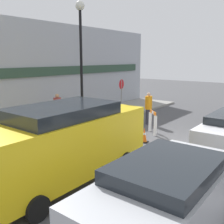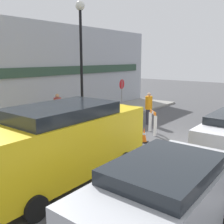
{
  "view_description": "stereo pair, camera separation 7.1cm",
  "coord_description": "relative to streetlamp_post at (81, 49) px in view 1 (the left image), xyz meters",
  "views": [
    {
      "loc": [
        -10.23,
        -4.13,
        3.51
      ],
      "look_at": [
        -0.55,
        3.36,
        1.0
      ],
      "focal_mm": 42.0,
      "sensor_mm": 36.0,
      "label": 1
    },
    {
      "loc": [
        -10.18,
        -4.19,
        3.51
      ],
      "look_at": [
        -0.55,
        3.36,
        1.0
      ],
      "focal_mm": 42.0,
      "sensor_mm": 36.0,
      "label": 2
    }
  ],
  "objects": [
    {
      "name": "ground_plane",
      "position": [
        0.87,
        -5.01,
        -3.96
      ],
      "size": [
        60.0,
        60.0,
        0.0
      ],
      "primitive_type": "plane",
      "color": "#4C4C4F"
    },
    {
      "name": "sidewalk_slab",
      "position": [
        0.87,
        1.09,
        -3.89
      ],
      "size": [
        18.0,
        3.21,
        0.13
      ],
      "color": "gray",
      "rests_on": "ground_plane"
    },
    {
      "name": "storefront_facade",
      "position": [
        0.87,
        2.77,
        -1.2
      ],
      "size": [
        18.0,
        0.22,
        5.5
      ],
      "color": "#A3A8B2",
      "rests_on": "ground_plane"
    },
    {
      "name": "streetlamp_post",
      "position": [
        0.0,
        0.0,
        0.0
      ],
      "size": [
        0.44,
        0.44,
        6.02
      ],
      "color": "black",
      "rests_on": "sidewalk_slab"
    },
    {
      "name": "stop_sign",
      "position": [
        3.79,
        0.29,
        -2.41
      ],
      "size": [
        0.6,
        0.1,
        2.11
      ],
      "rotation": [
        0.0,
        0.0,
        3.28
      ],
      "color": "gray",
      "rests_on": "sidewalk_slab"
    },
    {
      "name": "barricade_0",
      "position": [
        -0.78,
        -1.09,
        -3.39
      ],
      "size": [
        0.77,
        0.81,
        1.02
      ],
      "rotation": [
        0.0,
        0.0,
        3.96
      ],
      "color": "white",
      "rests_on": "ground_plane"
    },
    {
      "name": "barricade_1",
      "position": [
        -0.88,
        -3.11,
        -3.42
      ],
      "size": [
        0.6,
        0.85,
        0.99
      ],
      "rotation": [
        0.0,
        0.0,
        5.27
      ],
      "color": "white",
      "rests_on": "ground_plane"
    },
    {
      "name": "barricade_2",
      "position": [
        1.34,
        -3.3,
        -3.36
      ],
      "size": [
        0.7,
        0.73,
        1.1
      ],
      "rotation": [
        0.0,
        0.0,
        7.09
      ],
      "color": "white",
      "rests_on": "ground_plane"
    },
    {
      "name": "barricade_3",
      "position": [
        1.22,
        -0.91,
        -3.39
      ],
      "size": [
        0.85,
        0.48,
        1.05
      ],
      "rotation": [
        0.0,
        0.0,
        8.99
      ],
      "color": "white",
      "rests_on": "ground_plane"
    },
    {
      "name": "traffic_cone_0",
      "position": [
        -1.53,
        -2.59,
        -3.64
      ],
      "size": [
        0.3,
        0.3,
        0.66
      ],
      "color": "black",
      "rests_on": "ground_plane"
    },
    {
      "name": "traffic_cone_1",
      "position": [
        0.43,
        -0.61,
        -3.73
      ],
      "size": [
        0.3,
        0.3,
        0.48
      ],
      "color": "black",
      "rests_on": "ground_plane"
    },
    {
      "name": "traffic_cone_2",
      "position": [
        0.02,
        -0.61,
        -3.66
      ],
      "size": [
        0.3,
        0.3,
        0.62
      ],
      "color": "black",
      "rests_on": "ground_plane"
    },
    {
      "name": "traffic_cone_3",
      "position": [
        1.89,
        -1.64,
        -3.72
      ],
      "size": [
        0.3,
        0.3,
        0.49
      ],
      "color": "black",
      "rests_on": "ground_plane"
    },
    {
      "name": "traffic_cone_4",
      "position": [
        -0.07,
        -3.69,
        -3.64
      ],
      "size": [
        0.3,
        0.3,
        0.66
      ],
      "color": "black",
      "rests_on": "ground_plane"
    },
    {
      "name": "traffic_cone_5",
      "position": [
        -1.1,
        -2.01,
        -3.62
      ],
      "size": [
        0.3,
        0.3,
        0.7
      ],
      "color": "black",
      "rests_on": "ground_plane"
    },
    {
      "name": "person_worker",
      "position": [
        2.77,
        -2.24,
        -3.03
      ],
      "size": [
        0.39,
        0.39,
        1.73
      ],
      "rotation": [
        0.0,
        0.0,
        3.11
      ],
      "color": "#33333D",
      "rests_on": "ground_plane"
    },
    {
      "name": "person_pedestrian",
      "position": [
        -1.04,
        0.66,
        -2.92
      ],
      "size": [
        0.4,
        0.4,
        1.69
      ],
      "rotation": [
        0.0,
        0.0,
        3.24
      ],
      "color": "#33333D",
      "rests_on": "sidewalk_slab"
    },
    {
      "name": "parked_car_0",
      "position": [
        -5.27,
        -7.24,
        -2.99
      ],
      "size": [
        3.98,
        1.86,
        1.72
      ],
      "color": "#B7BABF",
      "rests_on": "ground_plane"
    },
    {
      "name": "work_van",
      "position": [
        -4.58,
        -3.73,
        -2.72
      ],
      "size": [
        5.45,
        2.11,
        2.25
      ],
      "color": "yellow",
      "rests_on": "ground_plane"
    }
  ]
}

